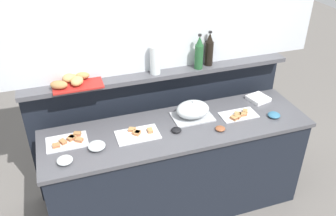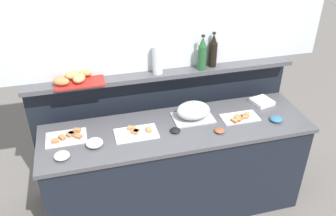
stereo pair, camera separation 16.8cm
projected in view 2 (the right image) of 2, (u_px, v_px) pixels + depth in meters
The scene contains 17 objects.
ground_plane at pixel (161, 165), 3.89m from camera, with size 12.00×12.00×0.00m, color slate.
buffet_counter at pixel (177, 169), 3.16m from camera, with size 2.23×0.64×0.90m.
back_ledge_unit at pixel (163, 122), 3.47m from camera, with size 2.41×0.22×1.21m.
sandwich_platter_rear at pixel (67, 137), 2.79m from camera, with size 0.31×0.21×0.04m.
sandwich_platter_side at pixel (240, 118), 3.03m from camera, with size 0.32×0.17×0.04m.
sandwich_platter_front at pixel (137, 133), 2.84m from camera, with size 0.34×0.21×0.04m.
serving_cloche at pixel (193, 111), 3.00m from camera, with size 0.34×0.24×0.17m.
glass_bowl_large at pixel (62, 156), 2.58m from camera, with size 0.11×0.11×0.05m.
glass_bowl_medium at pixel (94, 143), 2.70m from camera, with size 0.13×0.13×0.05m.
condiment_bowl_cream at pixel (220, 131), 2.86m from camera, with size 0.08×0.08×0.03m, color brown.
condiment_bowl_dark at pixel (175, 130), 2.86m from camera, with size 0.08×0.08×0.03m, color black.
condiment_bowl_red at pixel (276, 119), 3.00m from camera, with size 0.11×0.11×0.04m, color teal.
napkin_stack at pixel (262, 102), 3.24m from camera, with size 0.17×0.17×0.03m, color white.
wine_bottle_green at pixel (202, 54), 3.08m from camera, with size 0.08×0.08×0.32m.
wine_bottle_dark at pixel (213, 51), 3.14m from camera, with size 0.08×0.08×0.32m.
bread_basket at pixel (76, 77), 2.94m from camera, with size 0.43×0.30×0.08m.
water_carafe at pixel (158, 60), 3.03m from camera, with size 0.09×0.09×0.25m, color silver.
Camera 2 is at (-0.68, -2.31, 2.57)m, focal length 38.15 mm.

